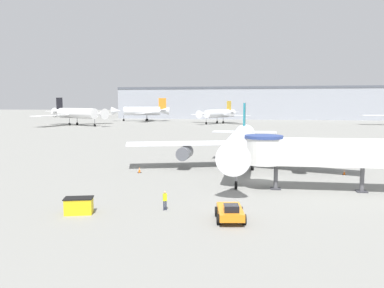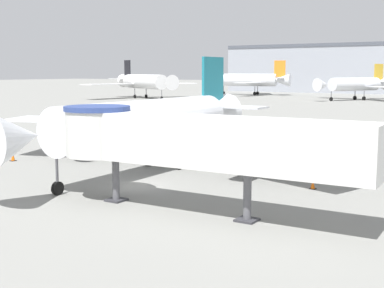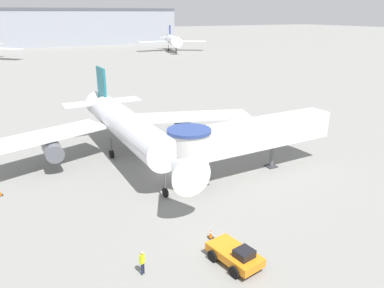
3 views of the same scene
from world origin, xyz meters
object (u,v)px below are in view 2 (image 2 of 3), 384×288
Objects in this scene: jet_bridge at (182,139)px; traffic_cone_starboard_wing at (313,184)px; traffic_cone_port_wing at (13,157)px; main_airplane at (152,122)px; background_jet_orange_tail at (251,80)px; background_jet_gold_tail at (356,84)px; background_jet_black_tail at (143,82)px.

traffic_cone_starboard_wing is at bearing 63.80° from jet_bridge.
traffic_cone_starboard_wing is 26.87m from traffic_cone_port_wing.
main_airplane is at bearing -178.41° from traffic_cone_starboard_wing.
background_jet_gold_tail is at bearing 57.36° from background_jet_orange_tail.
background_jet_black_tail is (-58.04, 94.50, 4.59)m from traffic_cone_port_wing.
traffic_cone_port_wing is at bearing 6.10° from background_jet_orange_tail.
traffic_cone_port_wing reaches higher than traffic_cone_starboard_wing.
background_jet_orange_tail is at bearing 117.81° from traffic_cone_starboard_wing.
background_jet_black_tail is at bearing -129.64° from background_jet_gold_tail.
background_jet_gold_tail reaches higher than jet_bridge.
traffic_cone_starboard_wing is 118.72m from background_jet_gold_tail.
background_jet_orange_tail is at bearing 112.93° from main_airplane.
jet_bridge is 0.69× the size of background_jet_gold_tail.
background_jet_black_tail is at bearing 127.88° from main_airplane.
main_airplane is 1.76× the size of jet_bridge.
background_jet_orange_tail is at bearing 5.01° from background_jet_black_tail.
jet_bridge is 23.90× the size of traffic_cone_port_wing.
background_jet_black_tail reaches higher than traffic_cone_starboard_wing.
background_jet_black_tail is (-80.38, 100.81, 0.82)m from jet_bridge.
traffic_cone_port_wing is 118.40m from background_jet_gold_tail.
background_jet_orange_tail reaches higher than traffic_cone_starboard_wing.
background_jet_gold_tail is at bearing 91.21° from traffic_cone_port_wing.
background_jet_orange_tail is (-42.13, 133.70, 4.66)m from traffic_cone_port_wing.
traffic_cone_starboard_wing is 0.02× the size of background_jet_orange_tail.
traffic_cone_starboard_wing is at bearing -48.61° from background_jet_gold_tail.
jet_bridge is 0.65× the size of background_jet_orange_tail.
background_jet_orange_tail is at bearing 107.49° from traffic_cone_port_wing.
main_airplane reaches higher than traffic_cone_starboard_wing.
main_airplane is 42.04× the size of traffic_cone_port_wing.
jet_bridge is 128.94m from background_jet_black_tail.
traffic_cone_starboard_wing is (4.32, 9.60, -3.81)m from jet_bridge.
traffic_cone_port_wing is 140.26m from background_jet_orange_tail.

